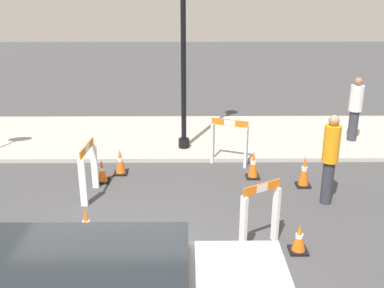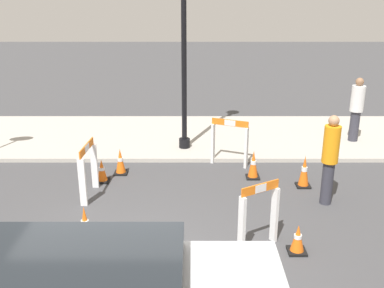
# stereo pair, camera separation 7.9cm
# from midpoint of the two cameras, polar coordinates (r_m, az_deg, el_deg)

# --- Properties ---
(ground_plane) EXTENTS (60.00, 60.00, 0.00)m
(ground_plane) POSITION_cam_midpoint_polar(r_m,az_deg,el_deg) (7.13, -8.08, -15.89)
(ground_plane) COLOR #424244
(sidewalk_slab) EXTENTS (18.00, 3.82, 0.10)m
(sidewalk_slab) POSITION_cam_midpoint_polar(r_m,az_deg,el_deg) (12.87, -4.54, 0.99)
(sidewalk_slab) COLOR #ADA89E
(sidewalk_slab) RESTS_ON ground_plane
(barricade_0) EXTENTS (0.19, 0.92, 1.13)m
(barricade_0) POSITION_cam_midpoint_polar(r_m,az_deg,el_deg) (9.33, -13.26, -3.05)
(barricade_0) COLOR white
(barricade_0) RESTS_ON ground_plane
(barricade_1) EXTENTS (0.70, 0.49, 1.14)m
(barricade_1) POSITION_cam_midpoint_polar(r_m,az_deg,el_deg) (7.47, 8.37, -8.75)
(barricade_1) COLOR white
(barricade_1) RESTS_ON ground_plane
(barricade_2) EXTENTS (0.88, 0.47, 1.14)m
(barricade_2) POSITION_cam_midpoint_polar(r_m,az_deg,el_deg) (10.74, 4.54, 0.42)
(barricade_2) COLOR white
(barricade_2) RESTS_ON ground_plane
(traffic_cone_0) EXTENTS (0.30, 0.30, 0.50)m
(traffic_cone_0) POSITION_cam_midpoint_polar(r_m,az_deg,el_deg) (7.61, 13.15, -11.66)
(traffic_cone_0) COLOR black
(traffic_cone_0) RESTS_ON ground_plane
(traffic_cone_1) EXTENTS (0.30, 0.30, 0.65)m
(traffic_cone_1) POSITION_cam_midpoint_polar(r_m,az_deg,el_deg) (10.17, 7.56, -2.63)
(traffic_cone_1) COLOR black
(traffic_cone_1) RESTS_ON ground_plane
(traffic_cone_2) EXTENTS (0.30, 0.30, 0.71)m
(traffic_cone_2) POSITION_cam_midpoint_polar(r_m,az_deg,el_deg) (9.94, 13.83, -3.40)
(traffic_cone_2) COLOR black
(traffic_cone_2) RESTS_ON ground_plane
(traffic_cone_3) EXTENTS (0.30, 0.30, 0.70)m
(traffic_cone_3) POSITION_cam_midpoint_polar(r_m,az_deg,el_deg) (7.77, -13.54, -10.16)
(traffic_cone_3) COLOR black
(traffic_cone_3) RESTS_ON ground_plane
(traffic_cone_4) EXTENTS (0.30, 0.30, 0.52)m
(traffic_cone_4) POSITION_cam_midpoint_polar(r_m,az_deg,el_deg) (10.10, -11.60, -3.43)
(traffic_cone_4) COLOR black
(traffic_cone_4) RESTS_ON ground_plane
(traffic_cone_5) EXTENTS (0.30, 0.30, 0.61)m
(traffic_cone_5) POSITION_cam_midpoint_polar(r_m,az_deg,el_deg) (10.43, -9.31, -2.27)
(traffic_cone_5) COLOR black
(traffic_cone_5) RESTS_ON ground_plane
(person_worker) EXTENTS (0.34, 0.34, 1.82)m
(person_worker) POSITION_cam_midpoint_polar(r_m,az_deg,el_deg) (9.07, 16.91, -1.51)
(person_worker) COLOR #33333D
(person_worker) RESTS_ON ground_plane
(person_pedestrian) EXTENTS (0.45, 0.45, 1.74)m
(person_pedestrian) POSITION_cam_midpoint_polar(r_m,az_deg,el_deg) (12.85, 19.87, 4.43)
(person_pedestrian) COLOR #33333D
(person_pedestrian) RESTS_ON sidewalk_slab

